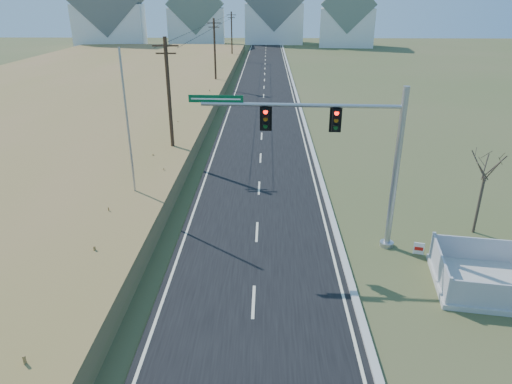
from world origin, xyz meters
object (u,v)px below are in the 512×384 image
fence_enclosure (507,283)px  open_sign (419,248)px  traffic_signal_mast (356,154)px  bare_tree (487,164)px  flagpole (131,151)px

fence_enclosure → open_sign: bearing=145.7°
traffic_signal_mast → bare_tree: 7.07m
fence_enclosure → bare_tree: (0.70, 5.09, 3.53)m
traffic_signal_mast → open_sign: 5.58m
open_sign → flagpole: flagpole is taller
open_sign → traffic_signal_mast: bearing=178.3°
bare_tree → traffic_signal_mast: bearing=-167.8°
traffic_signal_mast → open_sign: traffic_signal_mast is taller
traffic_signal_mast → fence_enclosure: bearing=-27.7°
fence_enclosure → flagpole: (-17.73, 7.19, 3.37)m
flagpole → bare_tree: flagpole is taller
open_sign → flagpole: 15.84m
flagpole → bare_tree: bearing=-6.5°
fence_enclosure → traffic_signal_mast: bearing=158.5°
fence_enclosure → open_sign: size_ratio=10.58×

